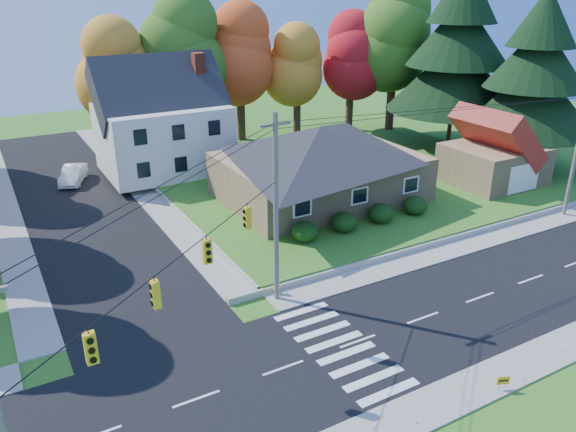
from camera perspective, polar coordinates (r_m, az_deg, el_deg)
name	(u,v)px	position (r m, az deg, el deg)	size (l,w,h in m)	color
ground	(358,342)	(27.06, 7.11, -12.54)	(120.00, 120.00, 0.00)	#3D7923
road_main	(358,341)	(27.06, 7.11, -12.52)	(90.00, 8.00, 0.02)	black
road_cross	(75,198)	(46.50, -20.79, 1.67)	(8.00, 44.00, 0.02)	black
sidewalk_north	(303,293)	(30.51, 1.53, -7.83)	(90.00, 2.00, 0.08)	#9C9A90
sidewalk_south	(433,406)	(24.12, 14.48, -18.17)	(90.00, 2.00, 0.08)	#9C9A90
lawn	(337,171)	(49.22, 4.96, 4.54)	(30.00, 30.00, 0.50)	#3D7923
ranch_house	(320,161)	(41.69, 3.25, 5.56)	(14.60, 10.60, 5.40)	tan
colonial_house	(163,123)	(48.72, -12.59, 9.19)	(10.40, 8.40, 9.60)	silver
garage	(495,154)	(47.94, 20.27, 5.95)	(7.30, 6.30, 4.60)	tan
hedge_row	(363,218)	(37.38, 7.64, -0.16)	(10.70, 1.70, 1.27)	#163A10
traffic_infrastructure	(343,232)	(25.37, 5.59, -1.58)	(38.10, 10.66, 10.00)	#666059
tree_lot_0	(116,70)	(53.25, -17.12, 13.96)	(6.72, 6.72, 12.51)	#3F2A19
tree_lot_1	(183,52)	(53.78, -10.59, 16.03)	(7.84, 7.84, 14.60)	#3F2A19
tree_lot_2	(239,55)	(57.01, -4.99, 16.02)	(7.28, 7.28, 13.56)	#3F2A19
tree_lot_3	(297,65)	(59.05, 0.95, 15.05)	(6.16, 6.16, 11.47)	#3F2A19
tree_lot_4	(352,56)	(61.39, 6.48, 15.82)	(6.72, 6.72, 12.51)	#3F2A19
tree_lot_5	(395,37)	(62.06, 10.84, 17.47)	(8.40, 8.40, 15.64)	#3F2A19
conifer_east_a	(458,53)	(56.97, 16.89, 15.60)	(12.80, 12.80, 16.96)	#3F2A19
conifer_east_b	(535,75)	(52.69, 23.83, 12.94)	(11.20, 11.20, 14.84)	#3F2A19
white_car	(73,174)	(50.03, -21.00, 3.97)	(1.51, 4.33, 1.43)	white
fire_hydrant	(277,288)	(30.23, -1.10, -7.37)	(0.46, 0.36, 0.82)	yellow
yard_sign	(503,381)	(25.44, 21.02, -15.36)	(0.51, 0.24, 0.68)	black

